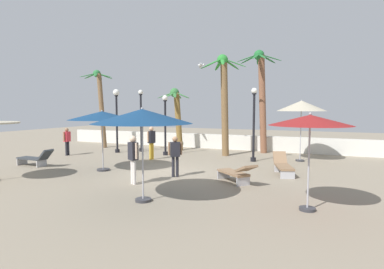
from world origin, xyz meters
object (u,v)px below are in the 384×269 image
patio_umbrella_2 (142,117)px  lounge_chair_0 (236,172)px  palm_tree_1 (261,91)px  lamp_post_1 (141,118)px  palm_tree_0 (177,111)px  guest_3 (175,153)px  palm_tree_3 (100,100)px  lamp_post_3 (165,121)px  patio_umbrella_3 (102,116)px  guest_0 (133,155)px  lamp_post_2 (254,122)px  lounge_chair_1 (35,158)px  lamp_post_0 (117,112)px  guest_1 (67,139)px  lounge_chair_2 (283,165)px  patio_umbrella_1 (301,106)px  guest_2 (151,139)px  patio_umbrella_0 (310,121)px  seagull_0 (201,65)px  palm_tree_2 (224,94)px

patio_umbrella_2 → lounge_chair_0: 4.30m
palm_tree_1 → lamp_post_1: size_ratio=1.61×
palm_tree_0 → lamp_post_1: 2.34m
lounge_chair_0 → guest_3: 2.59m
palm_tree_3 → lamp_post_3: (5.81, -1.44, -1.31)m
patio_umbrella_3 → palm_tree_1: 9.91m
palm_tree_0 → palm_tree_3: (-5.47, -0.79, 0.75)m
guest_3 → guest_0: bearing=-116.1°
lamp_post_2 → guest_3: size_ratio=2.32×
lounge_chair_1 → palm_tree_1: bearing=44.7°
lamp_post_0 → guest_1: size_ratio=2.43×
lounge_chair_2 → lamp_post_1: bearing=158.9°
patio_umbrella_1 → guest_1: 13.04m
lamp_post_0 → lamp_post_1: bearing=41.9°
guest_0 → guest_2: 5.46m
palm_tree_1 → lamp_post_0: size_ratio=1.61×
lamp_post_0 → guest_0: size_ratio=2.20×
guest_2 → guest_3: bearing=-47.2°
patio_umbrella_3 → lamp_post_3: (0.33, 5.11, -0.42)m
lamp_post_0 → lamp_post_1: size_ratio=1.00×
palm_tree_1 → lounge_chair_1: size_ratio=3.28×
patio_umbrella_0 → seagull_0: (-6.31, 8.03, 2.77)m
patio_umbrella_2 → lamp_post_2: lamp_post_2 is taller
patio_umbrella_1 → palm_tree_1: (-2.49, 2.33, 0.94)m
lamp_post_2 → palm_tree_1: bearing=95.2°
palm_tree_2 → lounge_chair_1: size_ratio=3.04×
patio_umbrella_0 → lamp_post_2: bearing=113.1°
lamp_post_0 → guest_0: 8.62m
palm_tree_3 → lamp_post_3: palm_tree_3 is taller
guest_3 → palm_tree_1: bearing=78.1°
palm_tree_0 → seagull_0: 3.77m
patio_umbrella_0 → seagull_0: seagull_0 is taller
patio_umbrella_3 → palm_tree_2: palm_tree_2 is taller
patio_umbrella_0 → lamp_post_3: size_ratio=0.76×
patio_umbrella_2 → palm_tree_0: palm_tree_0 is taller
palm_tree_2 → seagull_0: bearing=-160.4°
patio_umbrella_2 → palm_tree_2: 9.57m
lounge_chair_1 → seagull_0: size_ratio=1.45×
patio_umbrella_2 → seagull_0: bearing=101.4°
palm_tree_0 → patio_umbrella_3: bearing=-89.9°
guest_1 → lounge_chair_2: bearing=-1.8°
patio_umbrella_0 → lamp_post_3: lamp_post_3 is taller
palm_tree_0 → guest_2: size_ratio=2.29×
lamp_post_3 → guest_1: (-5.14, -2.36, -1.01)m
patio_umbrella_2 → patio_umbrella_3: size_ratio=1.01×
lounge_chair_2 → lounge_chair_0: bearing=-119.7°
lamp_post_3 → guest_2: 1.92m
patio_umbrella_1 → guest_1: patio_umbrella_1 is taller
lounge_chair_0 → seagull_0: (-3.74, 5.82, 4.75)m
lamp_post_0 → lamp_post_1: lamp_post_0 is taller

